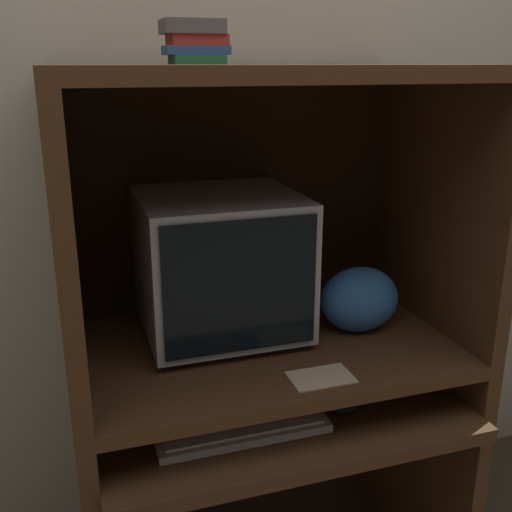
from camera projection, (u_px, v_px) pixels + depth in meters
wall_back at (227, 128)px, 1.77m from camera, size 6.00×0.06×2.60m
desk_base at (272, 468)px, 1.66m from camera, size 1.01×0.68×0.64m
desk_monitor_shelf at (267, 350)px, 1.60m from camera, size 1.01×0.63×0.14m
hutch_upper at (263, 166)px, 1.49m from camera, size 1.01×0.63×0.70m
crt_monitor at (220, 263)px, 1.58m from camera, size 0.41×0.40×0.38m
keyboard at (242, 428)px, 1.43m from camera, size 0.41×0.14×0.03m
mouse at (345, 407)px, 1.51m from camera, size 0.07×0.05×0.03m
snack_bag at (360, 299)px, 1.63m from camera, size 0.22×0.16×0.18m
book_stack at (195, 41)px, 1.39m from camera, size 0.15×0.12×0.10m
paper_card at (321, 377)px, 1.40m from camera, size 0.15×0.10×0.00m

